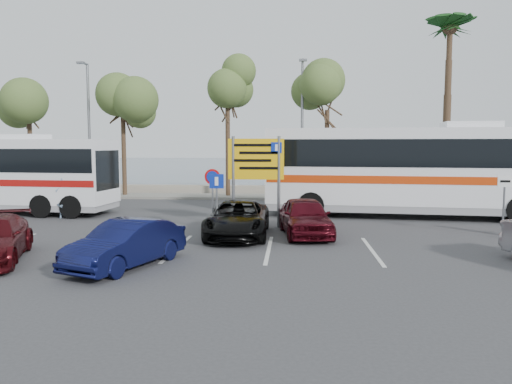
# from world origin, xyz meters

# --- Properties ---
(ground) EXTENTS (120.00, 120.00, 0.00)m
(ground) POSITION_xyz_m (0.00, 0.00, 0.00)
(ground) COLOR #363639
(ground) RESTS_ON ground
(kerb_strip) EXTENTS (44.00, 2.40, 0.15)m
(kerb_strip) POSITION_xyz_m (0.00, 14.00, 0.07)
(kerb_strip) COLOR gray
(kerb_strip) RESTS_ON ground
(seawall) EXTENTS (48.00, 0.80, 0.60)m
(seawall) POSITION_xyz_m (0.00, 16.00, 0.30)
(seawall) COLOR gray
(seawall) RESTS_ON ground
(sea) EXTENTS (140.00, 140.00, 0.00)m
(sea) POSITION_xyz_m (0.00, 60.00, 0.01)
(sea) COLOR #38485A
(sea) RESTS_ON ground
(tree_far_left) EXTENTS (3.20, 3.20, 7.60)m
(tree_far_left) POSITION_xyz_m (-14.00, 14.00, 6.33)
(tree_far_left) COLOR #382619
(tree_far_left) RESTS_ON kerb_strip
(tree_left) EXTENTS (3.20, 3.20, 7.20)m
(tree_left) POSITION_xyz_m (-8.00, 14.00, 6.00)
(tree_left) COLOR #382619
(tree_left) RESTS_ON kerb_strip
(tree_mid) EXTENTS (3.20, 3.20, 8.00)m
(tree_mid) POSITION_xyz_m (-1.50, 14.00, 6.65)
(tree_mid) COLOR #382619
(tree_mid) RESTS_ON kerb_strip
(tree_right) EXTENTS (3.20, 3.20, 7.40)m
(tree_right) POSITION_xyz_m (4.50, 14.00, 6.17)
(tree_right) COLOR #382619
(tree_right) RESTS_ON kerb_strip
(palm_tree) EXTENTS (4.80, 4.80, 11.20)m
(palm_tree) POSITION_xyz_m (11.50, 14.00, 9.87)
(palm_tree) COLOR #382619
(palm_tree) RESTS_ON kerb_strip
(street_lamp_left) EXTENTS (0.45, 1.15, 8.01)m
(street_lamp_left) POSITION_xyz_m (-10.00, 13.52, 4.60)
(street_lamp_left) COLOR slate
(street_lamp_left) RESTS_ON kerb_strip
(street_lamp_right) EXTENTS (0.45, 1.15, 8.01)m
(street_lamp_right) POSITION_xyz_m (3.00, 13.52, 4.60)
(street_lamp_right) COLOR slate
(street_lamp_right) RESTS_ON kerb_strip
(direction_sign) EXTENTS (2.20, 0.12, 3.60)m
(direction_sign) POSITION_xyz_m (1.00, 3.20, 2.43)
(direction_sign) COLOR slate
(direction_sign) RESTS_ON ground
(sign_no_stop) EXTENTS (0.60, 0.08, 2.35)m
(sign_no_stop) POSITION_xyz_m (-0.60, 2.38, 1.58)
(sign_no_stop) COLOR slate
(sign_no_stop) RESTS_ON ground
(sign_parking) EXTENTS (0.50, 0.07, 2.25)m
(sign_parking) POSITION_xyz_m (-0.20, 0.79, 1.47)
(sign_parking) COLOR slate
(sign_parking) RESTS_ON ground
(sign_taxi) EXTENTS (0.50, 0.07, 2.20)m
(sign_taxi) POSITION_xyz_m (9.80, 1.49, 1.42)
(sign_taxi) COLOR slate
(sign_taxi) RESTS_ON ground
(lane_markings) EXTENTS (12.02, 4.20, 0.01)m
(lane_markings) POSITION_xyz_m (-1.14, -1.00, 0.00)
(lane_markings) COLOR silver
(lane_markings) RESTS_ON ground
(coach_bus_right) EXTENTS (13.91, 4.41, 4.26)m
(coach_bus_right) POSITION_xyz_m (8.17, 6.50, 1.98)
(coach_bus_right) COLOR white
(coach_bus_right) RESTS_ON ground
(car_blue) EXTENTS (2.60, 4.01, 1.25)m
(car_blue) POSITION_xyz_m (-2.00, -3.50, 0.62)
(car_blue) COLOR #0D1241
(car_blue) RESTS_ON ground
(car_red) EXTENTS (2.13, 4.21, 1.37)m
(car_red) POSITION_xyz_m (2.90, 1.50, 0.69)
(car_red) COLOR #490A13
(car_red) RESTS_ON ground
(suv_black) EXTENTS (2.19, 4.61, 1.27)m
(suv_black) POSITION_xyz_m (0.50, 1.10, 0.64)
(suv_black) COLOR black
(suv_black) RESTS_ON ground
(pedestrian_near) EXTENTS (0.81, 0.70, 1.87)m
(pedestrian_near) POSITION_xyz_m (-7.70, 5.00, 0.93)
(pedestrian_near) COLOR #829FBE
(pedestrian_near) RESTS_ON ground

